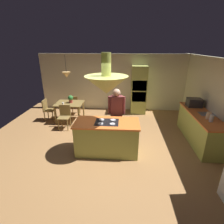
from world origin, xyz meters
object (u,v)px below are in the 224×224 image
(canister_flour, at_px, (211,118))
(chair_by_back_wall, at_px, (74,104))
(person_at_island, at_px, (117,112))
(cup_on_table, at_px, (63,103))
(kitchen_island, at_px, (107,137))
(oven_tower, at_px, (139,90))
(canister_sugar, at_px, (209,116))
(chair_at_corner, at_px, (48,108))
(dining_table, at_px, (69,105))
(microwave_on_counter, at_px, (194,103))
(potted_plant_on_table, at_px, (71,99))
(chair_facing_island, at_px, (64,115))

(canister_flour, bearing_deg, chair_by_back_wall, 150.87)
(chair_by_back_wall, height_order, canister_flour, canister_flour)
(person_at_island, height_order, cup_on_table, person_at_island)
(kitchen_island, relative_size, oven_tower, 0.85)
(chair_by_back_wall, distance_m, canister_flour, 5.22)
(kitchen_island, height_order, cup_on_table, kitchen_island)
(cup_on_table, bearing_deg, chair_by_back_wall, 78.75)
(kitchen_island, relative_size, canister_sugar, 8.53)
(canister_flour, bearing_deg, chair_at_corner, 161.01)
(dining_table, bearing_deg, microwave_on_counter, -7.65)
(dining_table, height_order, canister_sugar, canister_sugar)
(oven_tower, bearing_deg, potted_plant_on_table, -157.98)
(chair_facing_island, relative_size, canister_flour, 4.43)
(kitchen_island, height_order, oven_tower, oven_tower)
(dining_table, distance_m, chair_facing_island, 0.67)
(person_at_island, distance_m, chair_at_corner, 3.21)
(person_at_island, distance_m, potted_plant_on_table, 2.36)
(canister_sugar, xyz_separation_m, microwave_on_counter, (0.00, 1.09, 0.04))
(microwave_on_counter, bearing_deg, chair_at_corner, 173.61)
(canister_flour, height_order, microwave_on_counter, microwave_on_counter)
(oven_tower, distance_m, microwave_on_counter, 2.47)
(canister_flour, bearing_deg, cup_on_table, 160.62)
(chair_facing_island, bearing_deg, potted_plant_on_table, 84.93)
(potted_plant_on_table, distance_m, cup_on_table, 0.37)
(chair_facing_island, height_order, cup_on_table, chair_facing_island)
(chair_at_corner, bearing_deg, chair_facing_island, -125.78)
(chair_at_corner, distance_m, canister_flour, 5.79)
(potted_plant_on_table, bearing_deg, cup_on_table, -132.92)
(person_at_island, height_order, chair_by_back_wall, person_at_island)
(chair_by_back_wall, relative_size, chair_at_corner, 1.00)
(chair_by_back_wall, bearing_deg, canister_flour, 150.87)
(oven_tower, height_order, cup_on_table, oven_tower)
(dining_table, distance_m, cup_on_table, 0.31)
(canister_flour, bearing_deg, oven_tower, 119.96)
(kitchen_island, distance_m, chair_by_back_wall, 3.24)
(kitchen_island, relative_size, person_at_island, 1.04)
(oven_tower, bearing_deg, dining_table, -157.79)
(dining_table, relative_size, chair_facing_island, 1.22)
(dining_table, distance_m, chair_at_corner, 0.92)
(chair_by_back_wall, distance_m, cup_on_table, 0.94)
(chair_at_corner, relative_size, cup_on_table, 9.67)
(canister_flour, relative_size, microwave_on_counter, 0.43)
(microwave_on_counter, bearing_deg, person_at_island, -163.02)
(chair_by_back_wall, distance_m, canister_sugar, 5.14)
(potted_plant_on_table, height_order, canister_flour, canister_flour)
(dining_table, relative_size, microwave_on_counter, 2.31)
(oven_tower, height_order, dining_table, oven_tower)
(person_at_island, xyz_separation_m, chair_by_back_wall, (-1.93, 2.06, -0.47))
(dining_table, xyz_separation_m, person_at_island, (1.93, -1.41, 0.32))
(chair_facing_island, distance_m, chair_by_back_wall, 1.31)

